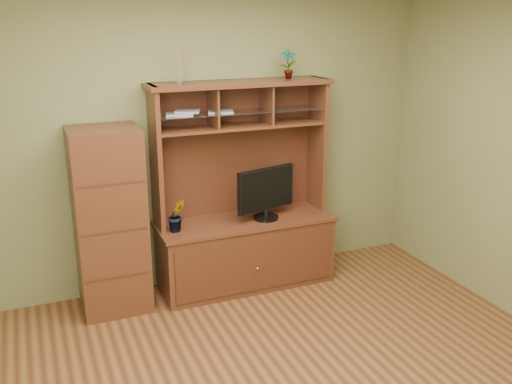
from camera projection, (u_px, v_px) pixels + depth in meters
room at (292, 207)px, 3.41m from camera, size 4.54×4.04×2.74m
media_hutch at (244, 231)px, 5.32m from camera, size 1.66×0.61×1.90m
monitor at (266, 192)px, 5.20m from camera, size 0.60×0.23×0.48m
orchid_plant at (177, 215)px, 4.92m from camera, size 0.16×0.13×0.29m
top_plant at (288, 64)px, 5.10m from camera, size 0.15×0.11×0.26m
reed_diffuser at (179, 69)px, 4.74m from camera, size 0.06×0.06×0.30m
magazines at (195, 113)px, 4.90m from camera, size 0.63×0.23×0.04m
side_cabinet at (110, 221)px, 4.79m from camera, size 0.57×0.52×1.59m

